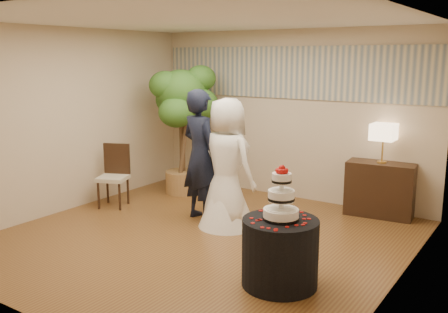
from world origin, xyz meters
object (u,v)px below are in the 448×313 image
Objects in this scene: bride at (227,163)px; wedding_cake at (281,193)px; groom at (200,155)px; table_lamp at (383,143)px; side_chair at (113,176)px; cake_table at (280,252)px; ficus_tree at (182,129)px; console at (380,189)px.

wedding_cake is at bearing 151.50° from bride.
wedding_cake is at bearing 163.25° from groom.
groom reaches higher than table_lamp.
bride reaches higher than table_lamp.
side_chair is at bearing -152.72° from table_lamp.
groom is at bearing 146.80° from cake_table.
groom is 2.41× the size of cake_table.
cake_table is 3.93m from ficus_tree.
table_lamp is at bearing -123.02° from bride.
bride reaches higher than cake_table.
groom is 1.93× the size of side_chair.
table_lamp is (0.00, 0.00, 0.70)m from console.
ficus_tree is at bearing -21.30° from bride.
side_chair is at bearing 17.67° from bride.
bride is 3.16× the size of wedding_cake.
wedding_cake is (1.48, -1.24, 0.10)m from bride.
ficus_tree is (-3.26, -0.63, 0.72)m from console.
cake_table is (1.98, -1.29, -0.60)m from groom.
side_chair is (-1.53, -0.27, -0.46)m from groom.
bride is 3.13× the size of table_lamp.
cake_table is 0.65m from wedding_cake.
cake_table is 3.01m from table_lamp.
side_chair is at bearing 163.78° from cake_table.
cake_table is (1.48, -1.24, -0.55)m from bride.
console is at bearing 10.92° from ficus_tree.
ficus_tree is (-1.62, 1.04, 0.23)m from bride.
console is 0.43× the size of ficus_tree.
cake_table is 2.92m from console.
cake_table is 1.37× the size of table_lamp.
table_lamp reaches higher than console.
ficus_tree is at bearing -24.90° from groom.
ficus_tree reaches higher than wedding_cake.
groom reaches higher than console.
bride reaches higher than side_chair.
groom is 1.05× the size of bride.
groom is 0.84× the size of ficus_tree.
bride is 1.83× the size of side_chair.
wedding_cake is (0.00, 0.00, 0.65)m from cake_table.
side_chair reaches higher than console.
ficus_tree reaches higher than cake_table.
cake_table is at bearing -39.47° from side_chair.
bride is 2.29× the size of cake_table.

